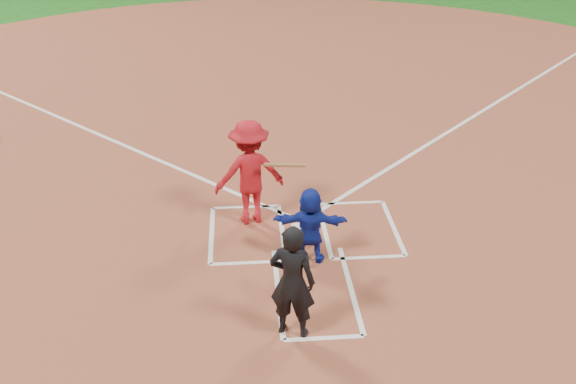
{
  "coord_description": "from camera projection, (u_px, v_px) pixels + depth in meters",
  "views": [
    {
      "loc": [
        -1.01,
        -9.47,
        5.85
      ],
      "look_at": [
        -0.3,
        -0.4,
        1.0
      ],
      "focal_mm": 40.0,
      "sensor_mm": 36.0,
      "label": 1
    }
  ],
  "objects": [
    {
      "name": "ground",
      "position": [
        303.0,
        231.0,
        11.16
      ],
      "size": [
        120.0,
        120.0,
        0.0
      ],
      "primitive_type": "plane",
      "color": "#165515",
      "rests_on": "ground"
    },
    {
      "name": "home_plate_dirt",
      "position": [
        280.0,
        109.0,
        16.43
      ],
      "size": [
        28.0,
        28.0,
        0.01
      ],
      "primitive_type": "cylinder",
      "color": "brown",
      "rests_on": "ground"
    },
    {
      "name": "home_plate",
      "position": [
        303.0,
        230.0,
        11.15
      ],
      "size": [
        0.6,
        0.6,
        0.02
      ],
      "primitive_type": "cylinder",
      "rotation": [
        0.0,
        0.0,
        3.14
      ],
      "color": "white",
      "rests_on": "home_plate_dirt"
    },
    {
      "name": "catcher",
      "position": [
        310.0,
        226.0,
        10.07
      ],
      "size": [
        1.22,
        0.52,
        1.28
      ],
      "primitive_type": "imported",
      "rotation": [
        0.0,
        0.0,
        3.02
      ],
      "color": "#1327A0",
      "rests_on": "home_plate_dirt"
    },
    {
      "name": "umpire",
      "position": [
        292.0,
        282.0,
        8.41
      ],
      "size": [
        0.71,
        0.58,
        1.69
      ],
      "primitive_type": "imported",
      "rotation": [
        0.0,
        0.0,
        2.82
      ],
      "color": "black",
      "rests_on": "home_plate_dirt"
    },
    {
      "name": "chalk_markings",
      "position": [
        282.0,
        119.0,
        15.8
      ],
      "size": [
        28.35,
        17.32,
        0.01
      ],
      "color": "white",
      "rests_on": "home_plate_dirt"
    },
    {
      "name": "batter_at_plate",
      "position": [
        250.0,
        173.0,
        11.03
      ],
      "size": [
        1.66,
        0.93,
        1.89
      ],
      "color": "#B2131D",
      "rests_on": "home_plate_dirt"
    }
  ]
}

